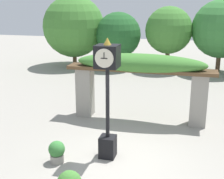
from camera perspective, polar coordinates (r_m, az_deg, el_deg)
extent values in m
plane|color=gray|center=(9.33, 1.43, -12.56)|extent=(60.00, 60.00, 0.00)
cube|color=black|center=(9.31, -0.78, -10.39)|extent=(0.46, 0.46, 0.64)
cylinder|color=black|center=(8.81, -0.82, -2.63)|extent=(0.11, 0.11, 2.01)
cylinder|color=gold|center=(8.54, -0.84, 3.92)|extent=(0.18, 0.18, 0.04)
cube|color=black|center=(8.48, -0.85, 6.09)|extent=(0.62, 0.62, 0.62)
cylinder|color=beige|center=(8.17, -1.45, 5.72)|extent=(0.51, 0.02, 0.51)
cylinder|color=beige|center=(8.78, -0.30, 6.43)|extent=(0.51, 0.02, 0.51)
cube|color=black|center=(8.16, -1.47, 5.71)|extent=(0.18, 0.01, 0.02)
cube|color=black|center=(8.15, -1.48, 6.23)|extent=(0.02, 0.01, 0.16)
cone|color=gold|center=(8.42, -0.86, 8.83)|extent=(0.22, 0.22, 0.20)
cube|color=gray|center=(12.45, -4.93, -0.42)|extent=(0.59, 0.59, 1.93)
cube|color=gray|center=(11.79, 15.55, -1.89)|extent=(0.59, 0.59, 1.93)
cube|color=brown|center=(11.38, 4.90, 3.37)|extent=(5.56, 0.15, 0.13)
cube|color=brown|center=(11.57, 5.06, 3.58)|extent=(5.56, 0.15, 0.13)
cube|color=brown|center=(11.76, 5.23, 3.78)|extent=(5.56, 0.15, 0.13)
cube|color=brown|center=(11.95, 5.38, 3.97)|extent=(5.56, 0.15, 0.13)
ellipsoid|color=#427F33|center=(11.62, 5.17, 4.83)|extent=(4.87, 1.19, 0.70)
cylinder|color=gray|center=(9.23, -9.99, -12.31)|extent=(0.38, 0.38, 0.24)
sphere|color=#387A38|center=(9.09, -10.08, -10.67)|extent=(0.47, 0.47, 0.47)
cylinder|color=brown|center=(22.47, -6.84, 5.98)|extent=(0.28, 0.28, 1.26)
sphere|color=#427F33|center=(22.21, -7.02, 11.37)|extent=(4.24, 4.24, 4.24)
cylinder|color=brown|center=(21.42, 1.12, 5.53)|extent=(0.28, 0.28, 1.20)
sphere|color=#235B28|center=(21.19, 1.15, 9.96)|extent=(3.03, 3.03, 3.03)
cylinder|color=brown|center=(21.09, 10.08, 5.62)|extent=(0.28, 0.28, 1.57)
sphere|color=#427F33|center=(20.85, 10.33, 10.63)|extent=(3.05, 3.05, 3.05)
cylinder|color=brown|center=(21.20, 18.85, 4.98)|extent=(0.28, 0.28, 1.50)
sphere|color=#387A38|center=(20.95, 19.34, 10.43)|extent=(3.64, 3.64, 3.64)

